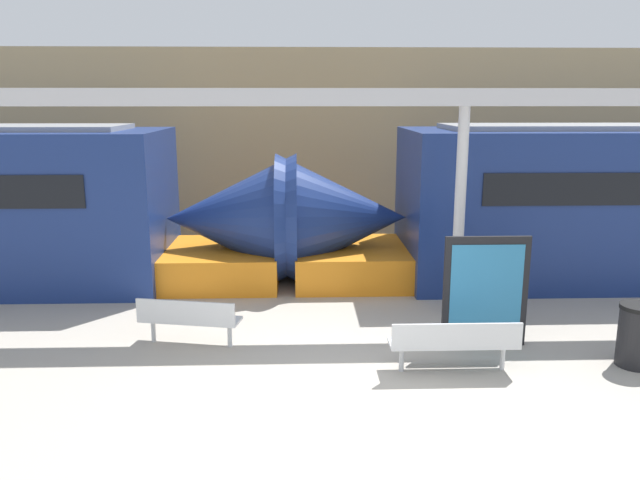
% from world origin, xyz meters
% --- Properties ---
extents(ground_plane, '(60.00, 60.00, 0.00)m').
position_xyz_m(ground_plane, '(0.00, 0.00, 0.00)').
color(ground_plane, '#A8A093').
extents(station_wall, '(56.00, 0.20, 5.00)m').
position_xyz_m(station_wall, '(0.00, 9.61, 2.50)').
color(station_wall, tan).
rests_on(station_wall, ground_plane).
extents(bench_near, '(1.77, 0.44, 0.76)m').
position_xyz_m(bench_near, '(1.37, 0.78, 0.46)').
color(bench_near, silver).
rests_on(bench_near, ground_plane).
extents(bench_far, '(1.60, 0.73, 0.76)m').
position_xyz_m(bench_far, '(-2.44, 1.86, 0.46)').
color(bench_far, silver).
rests_on(bench_far, ground_plane).
extents(trash_bin, '(0.56, 0.56, 0.90)m').
position_xyz_m(trash_bin, '(4.01, 0.93, 0.45)').
color(trash_bin, black).
rests_on(trash_bin, ground_plane).
extents(poster_board, '(1.29, 0.07, 1.72)m').
position_xyz_m(poster_board, '(2.06, 1.73, 0.87)').
color(poster_board, black).
rests_on(poster_board, ground_plane).
extents(support_column_near, '(0.19, 0.19, 3.59)m').
position_xyz_m(support_column_near, '(1.98, 3.18, 1.79)').
color(support_column_near, silver).
rests_on(support_column_near, ground_plane).
extents(canopy_beam, '(28.00, 0.60, 0.28)m').
position_xyz_m(canopy_beam, '(1.98, 3.18, 3.73)').
color(canopy_beam, '#B7B7BC').
rests_on(canopy_beam, support_column_near).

